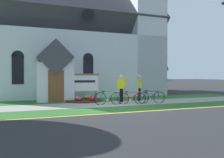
# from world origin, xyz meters

# --- Properties ---
(ground) EXTENTS (140.00, 140.00, 0.00)m
(ground) POSITION_xyz_m (0.00, 4.00, 0.00)
(ground) COLOR #2B2B2D
(sidewalk_slab) EXTENTS (32.00, 2.33, 0.01)m
(sidewalk_slab) POSITION_xyz_m (-0.31, 1.44, 0.01)
(sidewalk_slab) COLOR #99968E
(sidewalk_slab) RESTS_ON ground
(grass_verge) EXTENTS (32.00, 1.84, 0.01)m
(grass_verge) POSITION_xyz_m (-0.31, -0.64, 0.00)
(grass_verge) COLOR #2D6628
(grass_verge) RESTS_ON ground
(church_lawn) EXTENTS (24.00, 2.45, 0.01)m
(church_lawn) POSITION_xyz_m (-0.31, 3.84, 0.00)
(church_lawn) COLOR #2D6628
(church_lawn) RESTS_ON ground
(curb_paint_stripe) EXTENTS (28.00, 0.16, 0.01)m
(curb_paint_stripe) POSITION_xyz_m (-0.31, -1.72, 0.00)
(curb_paint_stripe) COLOR yellow
(curb_paint_stripe) RESTS_ON ground
(church_building) EXTENTS (14.57, 12.80, 14.30)m
(church_building) POSITION_xyz_m (0.03, 10.24, 4.97)
(church_building) COLOR silver
(church_building) RESTS_ON ground
(church_sign) EXTENTS (2.25, 0.17, 1.87)m
(church_sign) POSITION_xyz_m (-1.01, 3.69, 1.22)
(church_sign) COLOR #7F6047
(church_sign) RESTS_ON ground
(flower_bed) EXTENTS (2.47, 2.47, 0.34)m
(flower_bed) POSITION_xyz_m (-0.99, 3.35, 0.08)
(flower_bed) COLOR #382319
(flower_bed) RESTS_ON ground
(bicycle_blue) EXTENTS (1.67, 0.52, 0.81)m
(bicycle_blue) POSITION_xyz_m (1.35, 0.86, 0.37)
(bicycle_blue) COLOR black
(bicycle_blue) RESTS_ON ground
(bicycle_green) EXTENTS (1.77, 0.37, 0.84)m
(bicycle_green) POSITION_xyz_m (2.67, 0.82, 0.39)
(bicycle_green) COLOR black
(bicycle_green) RESTS_ON ground
(bicycle_yellow) EXTENTS (1.74, 0.29, 0.86)m
(bicycle_yellow) POSITION_xyz_m (-0.03, 1.15, 0.39)
(bicycle_yellow) COLOR black
(bicycle_yellow) RESTS_ON ground
(cyclist_in_orange_jersey) EXTENTS (0.45, 0.71, 1.77)m
(cyclist_in_orange_jersey) POSITION_xyz_m (2.70, 2.45, 1.05)
(cyclist_in_orange_jersey) COLOR black
(cyclist_in_orange_jersey) RESTS_ON ground
(cyclist_in_white_jersey) EXTENTS (0.46, 0.69, 1.76)m
(cyclist_in_white_jersey) POSITION_xyz_m (1.20, 2.11, 1.05)
(cyclist_in_white_jersey) COLOR black
(cyclist_in_white_jersey) RESTS_ON ground
(roadside_conifer) EXTENTS (3.31, 3.31, 8.18)m
(roadside_conifer) POSITION_xyz_m (8.82, 10.81, 5.24)
(roadside_conifer) COLOR #3D2D1E
(roadside_conifer) RESTS_ON ground
(distant_hill) EXTENTS (80.02, 37.10, 21.11)m
(distant_hill) POSITION_xyz_m (6.78, 67.26, 0.00)
(distant_hill) COLOR #847A5B
(distant_hill) RESTS_ON ground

